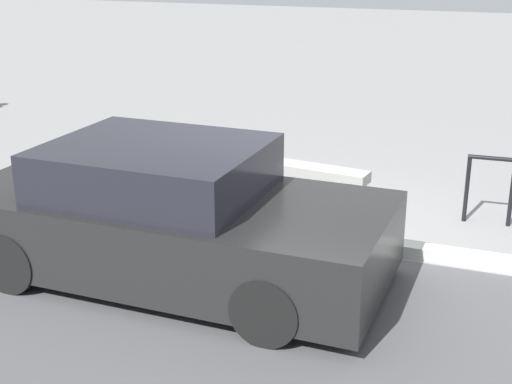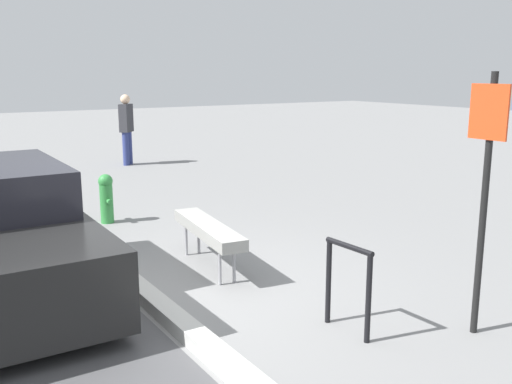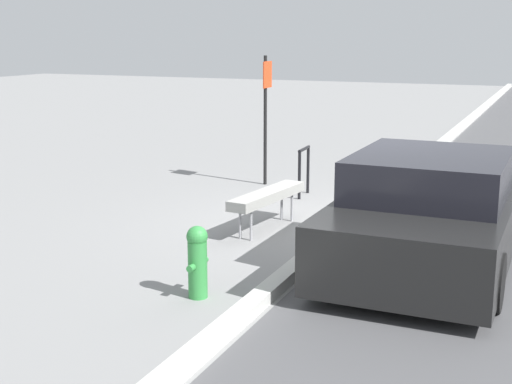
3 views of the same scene
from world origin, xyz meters
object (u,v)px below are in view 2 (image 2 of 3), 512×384
Objects in this scene: bench at (208,229)px; bike_rack at (348,279)px; pedestrian at (126,128)px; sign_post at (485,181)px; fire_hydrant at (106,197)px.

bike_rack is (2.19, 0.24, 0.03)m from bench.
pedestrian reaches higher than bench.
sign_post reaches higher than bike_rack.
bike_rack is at bearing -123.22° from sign_post.
bench is 0.95× the size of pedestrian.
pedestrian reaches higher than bike_rack.
sign_post reaches higher than bench.
fire_hydrant is at bearing -173.22° from bike_rack.
bench is at bearing 7.19° from fire_hydrant.
sign_post is 1.31× the size of pedestrian.
sign_post is at bearing 56.78° from bike_rack.
bike_rack is 0.47× the size of pedestrian.
bike_rack is at bearing 13.55° from bench.
fire_hydrant is 5.75m from pedestrian.
bench is 0.73× the size of sign_post.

